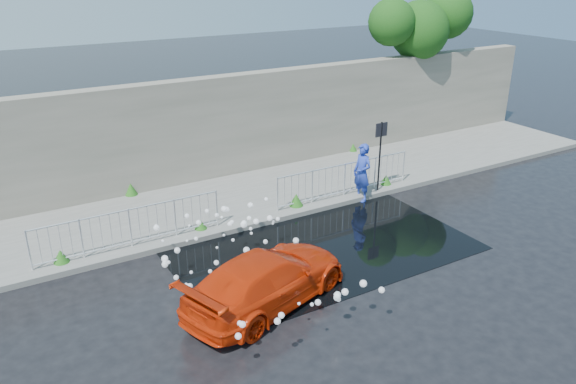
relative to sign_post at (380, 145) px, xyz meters
name	(u,v)px	position (x,y,z in m)	size (l,w,h in m)	color
ground	(325,267)	(-4.20, -3.10, -1.72)	(90.00, 90.00, 0.00)	black
pavement	(239,198)	(-4.20, 1.90, -1.65)	(30.00, 4.00, 0.15)	#61615C
curb	(269,221)	(-4.20, -0.10, -1.64)	(30.00, 0.25, 0.16)	#61615C
retaining_wall	(210,128)	(-4.20, 4.10, 0.18)	(30.00, 0.60, 3.50)	#646054
puddle	(320,246)	(-3.70, -2.10, -1.72)	(8.00, 5.00, 0.01)	black
sign_post	(380,145)	(0.00, 0.00, 0.00)	(0.45, 0.06, 2.50)	black
tree	(422,25)	(5.44, 4.32, 3.10)	(4.98, 2.42, 6.25)	#332114
railing_left	(130,226)	(-8.20, 0.25, -0.99)	(5.05, 0.05, 1.10)	silver
railing_right	(345,178)	(-1.20, 0.25, -0.99)	(5.05, 0.05, 1.10)	silver
weeds	(240,197)	(-4.40, 1.44, -1.40)	(12.17, 3.93, 0.40)	#194B14
water_spray	(245,254)	(-6.24, -2.63, -0.99)	(3.66, 5.41, 1.04)	white
red_car	(267,279)	(-6.24, -3.76, -1.10)	(1.74, 4.29, 1.24)	red
person	(362,173)	(-0.77, -0.10, -0.77)	(0.70, 0.46, 1.91)	#223AAE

